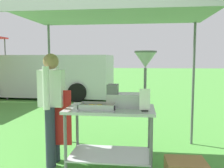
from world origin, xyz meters
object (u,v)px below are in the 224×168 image
vendor (52,103)px  van_silver (44,75)px  stall_canopy (111,12)px  donut_tray (98,107)px  donut_cart (110,126)px  donut_fryer (133,85)px  menu_sign (145,102)px

vendor → van_silver: size_ratio=0.29×
stall_canopy → donut_tray: bearing=-127.9°
donut_cart → donut_fryer: donut_fryer is taller
donut_cart → menu_sign: (0.45, -0.17, 0.37)m
donut_cart → stall_canopy: bearing=90.0°
menu_sign → vendor: (-1.31, 0.36, -0.11)m
donut_tray → van_silver: size_ratio=0.08×
donut_cart → menu_sign: size_ratio=4.15×
menu_sign → vendor: 1.36m
donut_tray → vendor: size_ratio=0.29×
donut_fryer → van_silver: bearing=121.4°
donut_cart → van_silver: (-3.52, 6.34, 0.23)m
stall_canopy → menu_sign: stall_canopy is taller
stall_canopy → donut_cart: 1.50m
vendor → donut_fryer: bearing=-5.0°
vendor → van_silver: (-2.66, 6.15, -0.02)m
stall_canopy → vendor: stall_canopy is taller
donut_fryer → van_silver: size_ratio=0.13×
donut_tray → donut_fryer: 0.55m
donut_tray → vendor: vendor is taller
donut_fryer → donut_cart: bearing=-162.8°
stall_canopy → vendor: 1.51m
donut_fryer → van_silver: van_silver is taller
donut_tray → donut_fryer: bearing=22.8°
donut_cart → van_silver: size_ratio=0.21×
donut_cart → vendor: size_ratio=0.72×
stall_canopy → donut_tray: size_ratio=6.04×
stall_canopy → donut_cart: bearing=-90.0°
stall_canopy → menu_sign: (0.45, -0.27, -1.13)m
donut_fryer → menu_sign: size_ratio=2.68×
donut_tray → vendor: bearing=158.1°
stall_canopy → menu_sign: bearing=-30.9°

